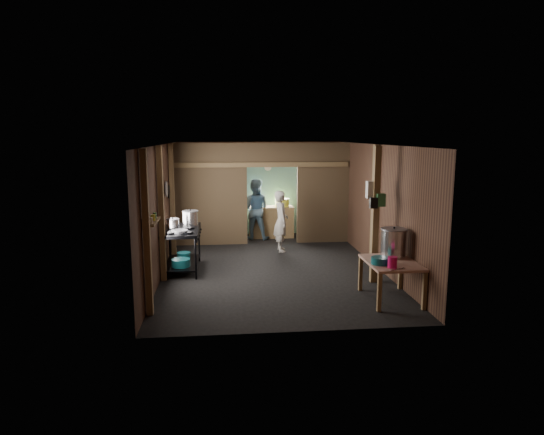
{
  "coord_description": "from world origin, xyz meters",
  "views": [
    {
      "loc": [
        -0.99,
        -9.91,
        2.81
      ],
      "look_at": [
        0.0,
        -0.2,
        1.1
      ],
      "focal_mm": 31.46,
      "sensor_mm": 36.0,
      "label": 1
    }
  ],
  "objects": [
    {
      "name": "prep_table",
      "position": [
        1.83,
        -2.31,
        0.34
      ],
      "size": [
        0.83,
        1.14,
        0.68
      ],
      "primitive_type": null,
      "color": "tan",
      "rests_on": "floor"
    },
    {
      "name": "post_left_a",
      "position": [
        -2.18,
        -2.6,
        1.3
      ],
      "size": [
        0.1,
        0.12,
        2.6
      ],
      "primitive_type": "cube",
      "color": "brown",
      "rests_on": "floor"
    },
    {
      "name": "frying_pan",
      "position": [
        -1.88,
        -0.52,
        0.91
      ],
      "size": [
        0.5,
        0.63,
        0.07
      ],
      "primitive_type": null,
      "rotation": [
        0.0,
        0.0,
        -0.35
      ],
      "color": "gray",
      "rests_on": "gas_range"
    },
    {
      "name": "wall_back",
      "position": [
        0.0,
        3.5,
        1.3
      ],
      "size": [
        4.5,
        0.0,
        2.6
      ],
      "primitive_type": "cube",
      "color": "#533523",
      "rests_on": "ground"
    },
    {
      "name": "partition_header",
      "position": [
        0.25,
        2.2,
        2.3
      ],
      "size": [
        1.3,
        0.1,
        0.6
      ],
      "primitive_type": "cube",
      "color": "brown",
      "rests_on": "wall_back"
    },
    {
      "name": "knife",
      "position": [
        1.75,
        -2.8,
        0.68
      ],
      "size": [
        0.29,
        0.14,
        0.01
      ],
      "primitive_type": "cube",
      "rotation": [
        0.0,
        0.0,
        0.38
      ],
      "color": "silver",
      "rests_on": "prep_table"
    },
    {
      "name": "jar_white",
      "position": [
        -2.15,
        -2.35,
        1.47
      ],
      "size": [
        0.07,
        0.07,
        0.1
      ],
      "primitive_type": "cylinder",
      "color": "silver",
      "rests_on": "wall_shelf"
    },
    {
      "name": "wall_front",
      "position": [
        0.0,
        -3.5,
        1.3
      ],
      "size": [
        4.5,
        0.0,
        2.6
      ],
      "primitive_type": "cube",
      "color": "#533523",
      "rests_on": "ground"
    },
    {
      "name": "wall_left",
      "position": [
        -2.25,
        0.0,
        1.3
      ],
      "size": [
        0.0,
        7.0,
        2.6
      ],
      "primitive_type": "cube",
      "color": "#533523",
      "rests_on": "ground"
    },
    {
      "name": "gas_range",
      "position": [
        -1.88,
        -0.13,
        0.44
      ],
      "size": [
        0.77,
        1.49,
        0.88
      ],
      "primitive_type": null,
      "color": "black",
      "rests_on": "floor"
    },
    {
      "name": "jar_yellow",
      "position": [
        -2.15,
        -2.1,
        1.47
      ],
      "size": [
        0.08,
        0.08,
        0.1
      ],
      "primitive_type": "cylinder",
      "color": "#D7DD40",
      "rests_on": "wall_shelf"
    },
    {
      "name": "partition_left",
      "position": [
        -1.32,
        2.2,
        1.3
      ],
      "size": [
        1.85,
        0.1,
        2.6
      ],
      "primitive_type": "cube",
      "color": "brown",
      "rests_on": "floor"
    },
    {
      "name": "post_left_c",
      "position": [
        -2.18,
        1.2,
        1.3
      ],
      "size": [
        0.1,
        0.12,
        2.6
      ],
      "primitive_type": "cube",
      "color": "brown",
      "rests_on": "floor"
    },
    {
      "name": "cross_beam",
      "position": [
        0.0,
        2.15,
        2.05
      ],
      "size": [
        4.4,
        0.12,
        0.12
      ],
      "primitive_type": "cube",
      "color": "brown",
      "rests_on": "wall_left"
    },
    {
      "name": "cook",
      "position": [
        0.38,
        1.32,
        0.74
      ],
      "size": [
        0.38,
        0.56,
        1.48
      ],
      "primitive_type": "imported",
      "rotation": [
        0.0,
        0.0,
        1.62
      ],
      "color": "beige",
      "rests_on": "floor"
    },
    {
      "name": "post_free",
      "position": [
        1.85,
        -1.3,
        1.3
      ],
      "size": [
        0.12,
        0.12,
        2.6
      ],
      "primitive_type": "cube",
      "color": "brown",
      "rests_on": "floor"
    },
    {
      "name": "stock_pot",
      "position": [
        1.97,
        -2.0,
        0.92
      ],
      "size": [
        0.51,
        0.51,
        0.53
      ],
      "primitive_type": null,
      "rotation": [
        0.0,
        0.0,
        -0.13
      ],
      "color": "silver",
      "rests_on": "prep_table"
    },
    {
      "name": "post_left_b",
      "position": [
        -2.18,
        -0.8,
        1.3
      ],
      "size": [
        0.1,
        0.12,
        2.6
      ],
      "primitive_type": "cube",
      "color": "brown",
      "rests_on": "floor"
    },
    {
      "name": "worker_back",
      "position": [
        -0.16,
        2.75,
        0.82
      ],
      "size": [
        0.91,
        0.77,
        1.63
      ],
      "primitive_type": "imported",
      "rotation": [
        0.0,
        0.0,
        2.92
      ],
      "color": "slate",
      "rests_on": "floor"
    },
    {
      "name": "partition_right",
      "position": [
        1.57,
        2.2,
        1.3
      ],
      "size": [
        1.35,
        0.1,
        2.6
      ],
      "primitive_type": "cube",
      "color": "brown",
      "rests_on": "floor"
    },
    {
      "name": "post_right",
      "position": [
        2.18,
        -0.2,
        1.3
      ],
      "size": [
        0.1,
        0.12,
        2.6
      ],
      "primitive_type": "cube",
      "color": "brown",
      "rests_on": "floor"
    },
    {
      "name": "blue_tub_back",
      "position": [
        -1.88,
        0.25,
        0.23
      ],
      "size": [
        0.29,
        0.29,
        0.12
      ],
      "primitive_type": "cylinder",
      "color": "#12585F",
      "rests_on": "gas_range"
    },
    {
      "name": "stove_pot_med",
      "position": [
        -2.05,
        -0.09,
        0.98
      ],
      "size": [
        0.35,
        0.35,
        0.23
      ],
      "primitive_type": null,
      "rotation": [
        0.0,
        0.0,
        -0.39
      ],
      "color": "silver",
      "rests_on": "gas_range"
    },
    {
      "name": "wall_right",
      "position": [
        2.25,
        0.0,
        1.3
      ],
      "size": [
        0.0,
        7.0,
        2.6
      ],
      "primitive_type": "cube",
      "color": "#533523",
      "rests_on": "ground"
    },
    {
      "name": "ceiling",
      "position": [
        0.0,
        0.0,
        2.6
      ],
      "size": [
        4.5,
        7.0,
        0.0
      ],
      "primitive_type": "cube",
      "color": "#302C28",
      "rests_on": "ground"
    },
    {
      "name": "pan_lid_big",
      "position": [
        -2.21,
        0.4,
        1.65
      ],
      "size": [
        0.03,
        0.34,
        0.34
      ],
      "primitive_type": "cylinder",
      "rotation": [
        0.0,
        1.57,
        0.0
      ],
      "color": "gray",
      "rests_on": "wall_left"
    },
    {
      "name": "wall_clock",
      "position": [
        0.25,
        3.4,
        1.9
      ],
      "size": [
        0.2,
        0.03,
        0.2
      ],
      "primitive_type": "cylinder",
      "rotation": [
        1.57,
        0.0,
        0.0
      ],
      "color": "silver",
      "rests_on": "wall_back"
    },
    {
      "name": "pink_bucket",
      "position": [
        1.71,
        -2.69,
        0.77
      ],
      "size": [
        0.2,
        0.2,
        0.18
      ],
      "primitive_type": "cylinder",
      "rotation": [
        0.0,
        0.0,
        -0.4
      ],
      "color": "#C90F55",
      "rests_on": "prep_table"
    },
    {
      "name": "floor",
      "position": [
        0.0,
        0.0,
        0.0
      ],
      "size": [
        4.5,
        7.0,
        0.0
      ],
      "primitive_type": "cube",
      "color": "black",
      "rests_on": "ground"
    },
    {
      "name": "wash_basin",
      "position": [
        1.59,
        -2.45,
        0.73
      ],
      "size": [
        0.41,
        0.41,
        0.12
      ],
      "primitive_type": "cylinder",
      "rotation": [
        0.0,
        0.0,
        -0.42
      ],
      "color": "#12585F",
      "rests_on": "prep_table"
    },
    {
      "name": "blue_tub_front",
      "position": [
        -1.88,
        -0.45,
        0.25
      ],
      "size": [
        0.38,
        0.38,
        0.15
      ],
      "primitive_type": "cylinder",
      "color": "#12585F",
      "rests_on": "gas_range"
    },
    {
      "name": "bag_green",
      "position": [
        1.92,
        -1.36,
        1.6
      ],
      "size": [
        0.16,
        0.12,
        0.24
      ],
      "primitive_type": "cube",
      "color": "#337541",
      "rests_on": "post_free"
    },
    {
      "name": "yellow_tub",
      "position": [
        0.6,
        2.95,
        0.96
      ],
      "size": [
        0.39,
        0.39,
        0.22
      ],
      "primitive_type": "cylinder",
      "color": "#D7DD40",
      "rests_on": "back_counter"
    },
    {
      "name": "jar_green",
      "position": [
        -2.15,
        -1.88,
        1.47
      ],
      "size": [
        0.06,
        0.06,
        0.1
      ],
      "primitive_type": "cylinder",
      "color": "#337541",
      "rests_on": "wall_shelf"
    },
    {
      "name": "bag_white",
      "position": [
        1.8,
        -1.22,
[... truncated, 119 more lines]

